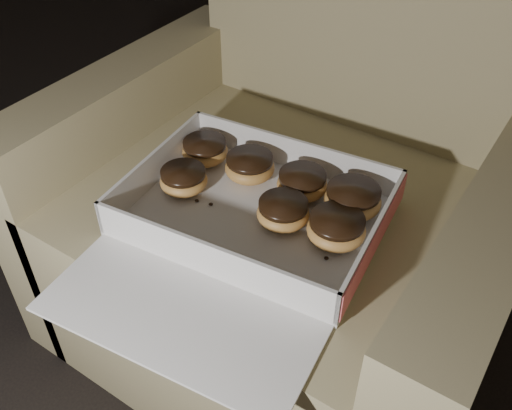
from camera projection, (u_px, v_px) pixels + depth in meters
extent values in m
cube|color=#837853|center=(278.00, 261.00, 1.10)|extent=(0.64, 0.64, 0.37)
cube|color=#837853|center=(140.00, 174.00, 1.21)|extent=(0.11, 0.64, 0.50)
cube|color=#837853|center=(463.00, 321.00, 0.91)|extent=(0.11, 0.64, 0.50)
cube|color=silver|center=(256.00, 216.00, 0.91)|extent=(0.42, 0.33, 0.01)
cube|color=silver|center=(294.00, 153.00, 0.99)|extent=(0.39, 0.05, 0.06)
cube|color=silver|center=(209.00, 259.00, 0.79)|extent=(0.39, 0.05, 0.06)
cube|color=silver|center=(155.00, 167.00, 0.96)|extent=(0.04, 0.29, 0.06)
cube|color=silver|center=(374.00, 240.00, 0.82)|extent=(0.04, 0.29, 0.06)
cube|color=#D5555D|center=(377.00, 241.00, 0.82)|extent=(0.03, 0.28, 0.05)
cube|color=silver|center=(178.00, 317.00, 0.76)|extent=(0.40, 0.21, 0.01)
ellipsoid|color=gold|center=(336.00, 230.00, 0.85)|extent=(0.09, 0.09, 0.04)
cylinder|color=black|center=(337.00, 221.00, 0.84)|extent=(0.08, 0.08, 0.01)
ellipsoid|color=gold|center=(352.00, 201.00, 0.90)|extent=(0.09, 0.09, 0.04)
cylinder|color=black|center=(354.00, 191.00, 0.89)|extent=(0.09, 0.09, 0.01)
ellipsoid|color=gold|center=(302.00, 185.00, 0.94)|extent=(0.08, 0.08, 0.04)
cylinder|color=black|center=(303.00, 176.00, 0.92)|extent=(0.08, 0.08, 0.01)
ellipsoid|color=gold|center=(283.00, 213.00, 0.88)|extent=(0.08, 0.08, 0.04)
cylinder|color=black|center=(283.00, 205.00, 0.87)|extent=(0.08, 0.08, 0.01)
ellipsoid|color=gold|center=(205.00, 152.00, 1.01)|extent=(0.08, 0.08, 0.04)
cylinder|color=black|center=(204.00, 144.00, 1.00)|extent=(0.08, 0.08, 0.01)
ellipsoid|color=gold|center=(184.00, 181.00, 0.94)|extent=(0.08, 0.08, 0.04)
cylinder|color=black|center=(183.00, 173.00, 0.93)|extent=(0.07, 0.07, 0.01)
ellipsoid|color=gold|center=(250.00, 168.00, 0.97)|extent=(0.09, 0.09, 0.04)
cylinder|color=black|center=(250.00, 159.00, 0.96)|extent=(0.08, 0.08, 0.01)
ellipsoid|color=black|center=(211.00, 204.00, 0.92)|extent=(0.01, 0.01, 0.00)
ellipsoid|color=black|center=(326.00, 258.00, 0.83)|extent=(0.01, 0.01, 0.00)
ellipsoid|color=black|center=(180.00, 246.00, 0.85)|extent=(0.01, 0.01, 0.00)
ellipsoid|color=black|center=(197.00, 201.00, 0.93)|extent=(0.01, 0.01, 0.00)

